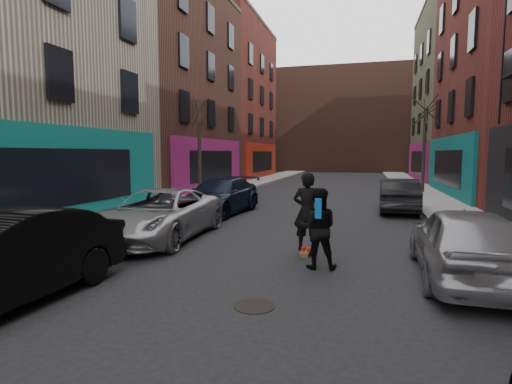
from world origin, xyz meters
The scene contains 14 objects.
sidewalk_left centered at (-6.25, 30.00, 0.07)m, with size 2.50×84.00×0.13m, color gray.
sidewalk_right centered at (6.25, 30.00, 0.07)m, with size 2.50×84.00×0.13m, color gray.
buildings_left centered at (-13.50, 16.00, 8.25)m, with size 12.00×56.00×16.50m, color #521E17.
building_far centered at (0.00, 56.00, 7.00)m, with size 40.00×10.00×14.00m, color #47281E.
tree_left_far centered at (-6.20, 18.00, 3.38)m, with size 2.00×2.00×6.50m, color black, non-canonical shape.
tree_right_far centered at (6.20, 24.00, 3.53)m, with size 2.00×2.00×6.80m, color black, non-canonical shape.
parked_left_far centered at (-3.21, 7.90, 0.74)m, with size 2.45×5.31×1.48m, color #9B9EA4.
parked_left_end centered at (-3.20, 13.06, 0.75)m, with size 2.09×5.14×1.49m, color black.
parked_right_far centered at (4.60, 6.00, 0.76)m, with size 1.80×4.47×1.52m, color gray.
parked_right_end centered at (4.10, 15.57, 0.73)m, with size 1.54×4.42×1.46m, color black.
skateboard centered at (1.27, 7.23, 0.05)m, with size 0.22×0.80×0.10m, color brown.
skateboarder centered at (1.27, 7.23, 1.09)m, with size 0.72×0.47×1.98m, color black.
pedestrian centered at (1.66, 6.06, 0.90)m, with size 0.95×0.78×1.79m.
manhole centered at (0.90, 3.55, 0.01)m, with size 0.70×0.70×0.01m, color black.
Camera 1 is at (2.60, -2.65, 2.55)m, focal length 28.00 mm.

